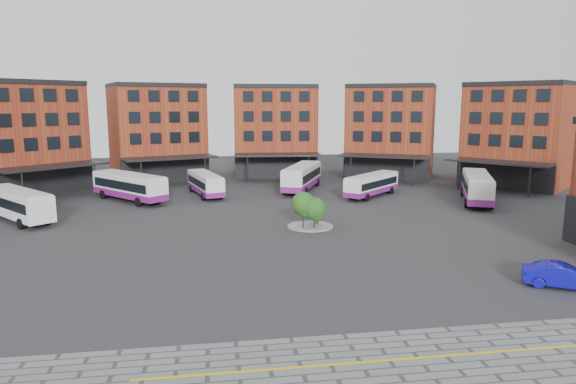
{
  "coord_description": "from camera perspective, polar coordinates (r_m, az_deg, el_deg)",
  "views": [
    {
      "loc": [
        -7.37,
        -35.04,
        11.77
      ],
      "look_at": [
        -0.64,
        8.93,
        4.0
      ],
      "focal_mm": 32.0,
      "sensor_mm": 36.0,
      "label": 1
    }
  ],
  "objects": [
    {
      "name": "ground",
      "position": [
        37.69,
        3.04,
        -8.3
      ],
      "size": [
        160.0,
        160.0,
        0.0
      ],
      "primitive_type": "plane",
      "color": "#28282B",
      "rests_on": "ground"
    },
    {
      "name": "yellow_line",
      "position": [
        25.85,
        14.26,
        -17.42
      ],
      "size": [
        26.0,
        0.15,
        0.02
      ],
      "primitive_type": "cube",
      "color": "gold",
      "rests_on": "paving_zone"
    },
    {
      "name": "main_building",
      "position": [
        73.48,
        -6.7,
        6.29
      ],
      "size": [
        94.14,
        42.48,
        14.6
      ],
      "color": "brown",
      "rests_on": "ground"
    },
    {
      "name": "tree_island",
      "position": [
        48.48,
        2.57,
        -1.9
      ],
      "size": [
        4.4,
        4.4,
        3.54
      ],
      "color": "gray",
      "rests_on": "ground"
    },
    {
      "name": "bus_a",
      "position": [
        58.07,
        -27.84,
        -1.05
      ],
      "size": [
        9.21,
        10.27,
        3.19
      ],
      "rotation": [
        0.0,
        0.0,
        0.7
      ],
      "color": "white",
      "rests_on": "ground"
    },
    {
      "name": "bus_b",
      "position": [
        64.79,
        -17.24,
        0.62
      ],
      "size": [
        9.89,
        10.78,
        3.36
      ],
      "rotation": [
        0.0,
        0.0,
        0.72
      ],
      "color": "white",
      "rests_on": "ground"
    },
    {
      "name": "bus_c",
      "position": [
        66.51,
        -9.18,
        0.94
      ],
      "size": [
        4.84,
        10.47,
        2.87
      ],
      "rotation": [
        0.0,
        0.0,
        0.25
      ],
      "color": "white",
      "rests_on": "ground"
    },
    {
      "name": "bus_d",
      "position": [
        69.48,
        1.58,
        1.7
      ],
      "size": [
        7.41,
        12.31,
        3.44
      ],
      "rotation": [
        0.0,
        0.0,
        -0.41
      ],
      "color": "silver",
      "rests_on": "ground"
    },
    {
      "name": "bus_e",
      "position": [
        65.78,
        9.3,
        0.83
      ],
      "size": [
        8.94,
        8.65,
        2.85
      ],
      "rotation": [
        0.0,
        0.0,
        -0.81
      ],
      "color": "white",
      "rests_on": "ground"
    },
    {
      "name": "bus_f",
      "position": [
        65.12,
        20.26,
        0.53
      ],
      "size": [
        7.54,
        12.24,
        3.43
      ],
      "rotation": [
        0.0,
        0.0,
        -0.42
      ],
      "color": "silver",
      "rests_on": "ground"
    },
    {
      "name": "blue_car",
      "position": [
        37.78,
        28.21,
        -8.21
      ],
      "size": [
        4.98,
        3.75,
        1.57
      ],
      "primitive_type": "imported",
      "rotation": [
        0.0,
        0.0,
        1.07
      ],
      "color": "#0E0CA5",
      "rests_on": "ground"
    }
  ]
}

